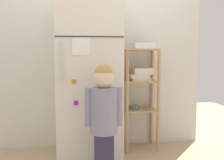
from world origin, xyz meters
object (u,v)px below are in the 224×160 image
object	(u,v)px
child_standing	(104,110)
fruit_bin	(145,47)
pantry_shelf_unit	(140,86)
refrigerator	(89,75)

from	to	relation	value
child_standing	fruit_bin	size ratio (longest dim) A/B	4.59
child_standing	fruit_bin	xyz separation A→B (m)	(0.54, 0.70, 0.60)
child_standing	pantry_shelf_unit	xyz separation A→B (m)	(0.50, 0.70, 0.13)
refrigerator	child_standing	distance (m)	0.62
pantry_shelf_unit	fruit_bin	xyz separation A→B (m)	(0.05, -0.01, 0.47)
refrigerator	child_standing	xyz separation A→B (m)	(0.12, -0.54, -0.28)
fruit_bin	child_standing	bearing A→B (deg)	-128.00
refrigerator	child_standing	bearing A→B (deg)	-77.95
child_standing	pantry_shelf_unit	bearing A→B (deg)	54.66
pantry_shelf_unit	refrigerator	bearing A→B (deg)	-165.22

